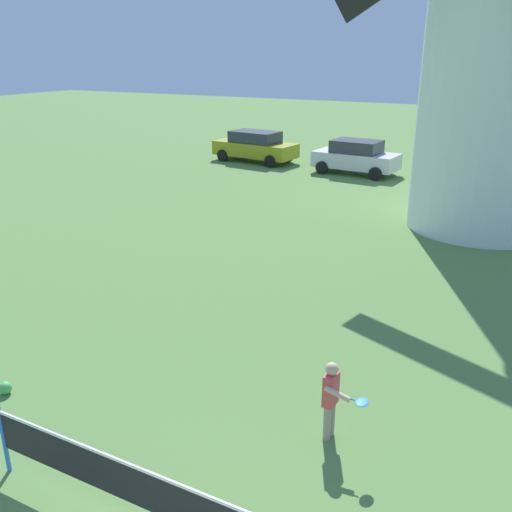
{
  "coord_description": "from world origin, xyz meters",
  "views": [
    {
      "loc": [
        2.6,
        -2.28,
        5.47
      ],
      "look_at": [
        -0.49,
        3.67,
        2.99
      ],
      "focal_mm": 39.28,
      "sensor_mm": 36.0,
      "label": 1
    }
  ],
  "objects_px": {
    "windmill": "(507,16)",
    "parked_car_silver": "(356,157)",
    "player_far": "(332,396)",
    "stray_ball": "(5,388)",
    "parked_car_mustard": "(255,146)",
    "tennis_net": "(174,502)"
  },
  "relations": [
    {
      "from": "parked_car_silver",
      "to": "player_far",
      "type": "bearing_deg",
      "value": -73.1
    },
    {
      "from": "stray_ball",
      "to": "parked_car_silver",
      "type": "distance_m",
      "value": 19.95
    },
    {
      "from": "tennis_net",
      "to": "windmill",
      "type": "bearing_deg",
      "value": 84.51
    },
    {
      "from": "tennis_net",
      "to": "player_far",
      "type": "xyz_separation_m",
      "value": [
        0.88,
        2.71,
        0.03
      ]
    },
    {
      "from": "stray_ball",
      "to": "parked_car_mustard",
      "type": "distance_m",
      "value": 21.34
    },
    {
      "from": "player_far",
      "to": "parked_car_mustard",
      "type": "xyz_separation_m",
      "value": [
        -11.19,
        19.04,
        0.09
      ]
    },
    {
      "from": "player_far",
      "to": "stray_ball",
      "type": "xyz_separation_m",
      "value": [
        -5.26,
        -1.46,
        -0.61
      ]
    },
    {
      "from": "windmill",
      "to": "parked_car_silver",
      "type": "distance_m",
      "value": 10.41
    },
    {
      "from": "windmill",
      "to": "parked_car_silver",
      "type": "xyz_separation_m",
      "value": [
        -6.17,
        6.27,
        -5.56
      ]
    },
    {
      "from": "windmill",
      "to": "parked_car_mustard",
      "type": "xyz_separation_m",
      "value": [
        -11.74,
        6.82,
        -5.56
      ]
    },
    {
      "from": "tennis_net",
      "to": "parked_car_silver",
      "type": "relative_size",
      "value": 1.43
    },
    {
      "from": "tennis_net",
      "to": "parked_car_mustard",
      "type": "relative_size",
      "value": 1.26
    },
    {
      "from": "player_far",
      "to": "parked_car_mustard",
      "type": "height_order",
      "value": "parked_car_mustard"
    },
    {
      "from": "stray_ball",
      "to": "windmill",
      "type": "bearing_deg",
      "value": 66.93
    },
    {
      "from": "tennis_net",
      "to": "stray_ball",
      "type": "xyz_separation_m",
      "value": [
        -4.39,
        1.26,
        -0.58
      ]
    },
    {
      "from": "windmill",
      "to": "stray_ball",
      "type": "bearing_deg",
      "value": -113.07
    },
    {
      "from": "stray_ball",
      "to": "parked_car_mustard",
      "type": "xyz_separation_m",
      "value": [
        -5.92,
        20.49,
        0.7
      ]
    },
    {
      "from": "windmill",
      "to": "tennis_net",
      "type": "height_order",
      "value": "windmill"
    },
    {
      "from": "stray_ball",
      "to": "parked_car_silver",
      "type": "xyz_separation_m",
      "value": [
        -0.35,
        19.94,
        0.7
      ]
    },
    {
      "from": "player_far",
      "to": "stray_ball",
      "type": "distance_m",
      "value": 5.49
    },
    {
      "from": "player_far",
      "to": "stray_ball",
      "type": "relative_size",
      "value": 5.78
    },
    {
      "from": "tennis_net",
      "to": "stray_ball",
      "type": "relative_size",
      "value": 25.85
    }
  ]
}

